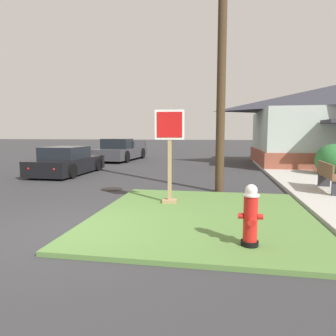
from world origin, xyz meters
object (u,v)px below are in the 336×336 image
manhole_cover (112,189)px  pickup_truck_charcoal (121,151)px  parked_sedan_black (67,162)px  street_bench (329,175)px  stop_sign (170,158)px  fire_hydrant (250,217)px  utility_pole (223,10)px

manhole_cover → pickup_truck_charcoal: pickup_truck_charcoal is taller
parked_sedan_black → street_bench: 10.46m
parked_sedan_black → stop_sign: bearing=-42.7°
fire_hydrant → manhole_cover: size_ratio=1.40×
stop_sign → utility_pole: (1.24, 2.07, 4.25)m
street_bench → utility_pole: (-3.24, -0.14, 4.89)m
manhole_cover → street_bench: 6.78m
parked_sedan_black → street_bench: parked_sedan_black is taller
pickup_truck_charcoal → street_bench: bearing=-45.5°
stop_sign → pickup_truck_charcoal: stop_sign is taller
stop_sign → manhole_cover: (-2.26, 1.89, -1.23)m
parked_sedan_black → pickup_truck_charcoal: (0.12, 7.19, 0.08)m
parked_sedan_black → fire_hydrant: bearing=-47.0°
manhole_cover → parked_sedan_black: 4.65m
fire_hydrant → stop_sign: (-1.74, 2.71, 0.69)m
parked_sedan_black → utility_pole: (6.80, -3.06, 4.94)m
manhole_cover → street_bench: street_bench is taller
stop_sign → parked_sedan_black: size_ratio=0.56×
utility_pole → pickup_truck_charcoal: bearing=123.1°
fire_hydrant → parked_sedan_black: 10.71m
fire_hydrant → manhole_cover: bearing=131.0°
street_bench → pickup_truck_charcoal: bearing=134.5°
stop_sign → utility_pole: bearing=59.0°
stop_sign → street_bench: size_ratio=1.35×
manhole_cover → street_bench: (6.75, 0.32, 0.58)m
stop_sign → utility_pole: size_ratio=0.22×
stop_sign → street_bench: stop_sign is taller
fire_hydrant → pickup_truck_charcoal: pickup_truck_charcoal is taller
fire_hydrant → street_bench: fire_hydrant is taller
manhole_cover → street_bench: bearing=2.7°
pickup_truck_charcoal → street_bench: (9.93, -10.11, -0.02)m
manhole_cover → pickup_truck_charcoal: size_ratio=0.12×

